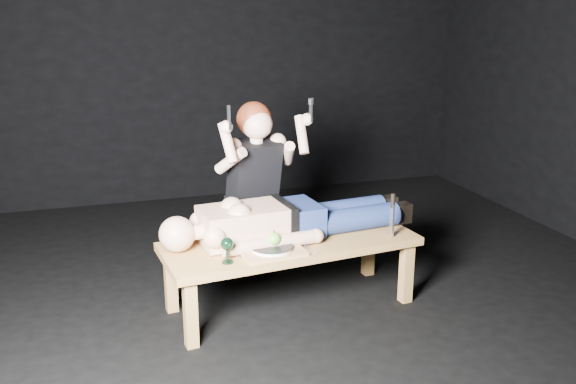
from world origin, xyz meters
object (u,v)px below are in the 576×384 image
object	(u,v)px
table	(290,273)
carving_knife	(392,215)
kneeling_woman	(249,189)
goblet	(227,250)
serving_tray	(271,251)
lying_man	(292,214)

from	to	relation	value
table	carving_knife	bearing A→B (deg)	-17.86
carving_knife	kneeling_woman	bearing A→B (deg)	133.46
carving_knife	goblet	bearing A→B (deg)	179.43
serving_tray	goblet	xyz separation A→B (m)	(-0.28, -0.07, 0.06)
lying_man	goblet	world-z (taller)	lying_man
lying_man	carving_knife	bearing A→B (deg)	-27.05
goblet	kneeling_woman	bearing A→B (deg)	67.02
lying_man	carving_knife	distance (m)	0.63
kneeling_woman	carving_knife	size ratio (longest dim) A/B	4.58
serving_tray	carving_knife	bearing A→B (deg)	2.44
table	serving_tray	xyz separation A→B (m)	(-0.17, -0.17, 0.24)
kneeling_woman	carving_knife	xyz separation A→B (m)	(0.76, -0.65, -0.06)
lying_man	kneeling_woman	world-z (taller)	kneeling_woman
table	lying_man	size ratio (longest dim) A/B	0.96
kneeling_woman	serving_tray	distance (m)	0.71
serving_tray	goblet	bearing A→B (deg)	-166.06
serving_tray	kneeling_woman	bearing A→B (deg)	86.69
kneeling_woman	carving_knife	world-z (taller)	kneeling_woman
goblet	serving_tray	bearing A→B (deg)	13.94
kneeling_woman	goblet	xyz separation A→B (m)	(-0.32, -0.75, -0.12)
serving_tray	goblet	size ratio (longest dim) A/B	2.43
serving_tray	table	bearing A→B (deg)	44.11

